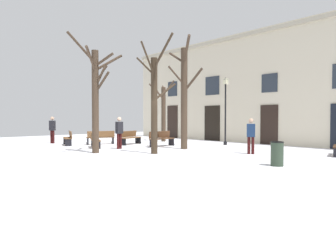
{
  "coord_description": "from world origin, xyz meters",
  "views": [
    {
      "loc": [
        11.68,
        -9.29,
        1.7
      ],
      "look_at": [
        0.0,
        1.67,
        1.26
      ],
      "focal_mm": 31.97,
      "sensor_mm": 36.0,
      "label": 1
    }
  ],
  "objects_px": {
    "bench_back_to_back_right": "(101,137)",
    "bench_facing_shops": "(95,140)",
    "bench_back_to_back_left": "(161,138)",
    "bench_far_corner": "(130,138)",
    "person_near_bench": "(251,134)",
    "person_crossing_plaza": "(52,128)",
    "streetlamp": "(225,104)",
    "person_strolling": "(119,131)",
    "tree_foreground": "(184,95)",
    "litter_bin": "(277,154)",
    "bench_by_litter_bin": "(68,138)",
    "tree_right_of_center": "(155,101)",
    "tree_center": "(163,111)",
    "tree_near_facade": "(96,94)"
  },
  "relations": [
    {
      "from": "bench_by_litter_bin",
      "to": "bench_back_to_back_right",
      "type": "xyz_separation_m",
      "value": [
        0.98,
        1.71,
        -0.0
      ]
    },
    {
      "from": "tree_near_facade",
      "to": "bench_back_to_back_left",
      "type": "distance_m",
      "value": 5.11
    },
    {
      "from": "tree_right_of_center",
      "to": "bench_back_to_back_left",
      "type": "distance_m",
      "value": 4.16
    },
    {
      "from": "tree_center",
      "to": "bench_far_corner",
      "type": "bearing_deg",
      "value": -83.29
    },
    {
      "from": "bench_back_to_back_left",
      "to": "person_strolling",
      "type": "xyz_separation_m",
      "value": [
        -0.53,
        -2.62,
        0.5
      ]
    },
    {
      "from": "litter_bin",
      "to": "person_strolling",
      "type": "xyz_separation_m",
      "value": [
        -8.68,
        -0.78,
        0.54
      ]
    },
    {
      "from": "tree_near_facade",
      "to": "person_near_bench",
      "type": "xyz_separation_m",
      "value": [
        5.31,
        5.1,
        -1.9
      ]
    },
    {
      "from": "tree_right_of_center",
      "to": "bench_facing_shops",
      "type": "height_order",
      "value": "tree_right_of_center"
    },
    {
      "from": "litter_bin",
      "to": "bench_facing_shops",
      "type": "bearing_deg",
      "value": -172.07
    },
    {
      "from": "tree_foreground",
      "to": "litter_bin",
      "type": "distance_m",
      "value": 6.89
    },
    {
      "from": "person_crossing_plaza",
      "to": "person_near_bench",
      "type": "bearing_deg",
      "value": -1.63
    },
    {
      "from": "tree_near_facade",
      "to": "tree_right_of_center",
      "type": "distance_m",
      "value": 2.87
    },
    {
      "from": "bench_far_corner",
      "to": "streetlamp",
      "type": "bearing_deg",
      "value": -61.98
    },
    {
      "from": "tree_right_of_center",
      "to": "person_near_bench",
      "type": "relative_size",
      "value": 3.25
    },
    {
      "from": "litter_bin",
      "to": "bench_back_to_back_left",
      "type": "bearing_deg",
      "value": 167.26
    },
    {
      "from": "person_crossing_plaza",
      "to": "litter_bin",
      "type": "bearing_deg",
      "value": -13.79
    },
    {
      "from": "tree_center",
      "to": "person_crossing_plaza",
      "type": "height_order",
      "value": "tree_center"
    },
    {
      "from": "bench_back_to_back_left",
      "to": "person_crossing_plaza",
      "type": "xyz_separation_m",
      "value": [
        -6.54,
        -3.87,
        0.52
      ]
    },
    {
      "from": "bench_facing_shops",
      "to": "bench_back_to_back_left",
      "type": "bearing_deg",
      "value": -96.73
    },
    {
      "from": "tree_foreground",
      "to": "bench_back_to_back_left",
      "type": "height_order",
      "value": "tree_foreground"
    },
    {
      "from": "tree_foreground",
      "to": "litter_bin",
      "type": "xyz_separation_m",
      "value": [
        6.18,
        -1.74,
        -2.5
      ]
    },
    {
      "from": "person_strolling",
      "to": "person_near_bench",
      "type": "relative_size",
      "value": 1.04
    },
    {
      "from": "bench_by_litter_bin",
      "to": "bench_facing_shops",
      "type": "xyz_separation_m",
      "value": [
        2.6,
        0.37,
        -0.03
      ]
    },
    {
      "from": "tree_foreground",
      "to": "streetlamp",
      "type": "relative_size",
      "value": 1.38
    },
    {
      "from": "bench_back_to_back_right",
      "to": "bench_facing_shops",
      "type": "distance_m",
      "value": 2.11
    },
    {
      "from": "litter_bin",
      "to": "bench_back_to_back_right",
      "type": "height_order",
      "value": "litter_bin"
    },
    {
      "from": "tree_foreground",
      "to": "streetlamp",
      "type": "height_order",
      "value": "tree_foreground"
    },
    {
      "from": "bench_by_litter_bin",
      "to": "person_near_bench",
      "type": "distance_m",
      "value": 11.13
    },
    {
      "from": "bench_by_litter_bin",
      "to": "tree_center",
      "type": "bearing_deg",
      "value": 93.43
    },
    {
      "from": "tree_right_of_center",
      "to": "person_strolling",
      "type": "relative_size",
      "value": 3.11
    },
    {
      "from": "person_crossing_plaza",
      "to": "person_near_bench",
      "type": "xyz_separation_m",
      "value": [
        12.18,
        4.44,
        -0.07
      ]
    },
    {
      "from": "tree_near_facade",
      "to": "litter_bin",
      "type": "distance_m",
      "value": 8.6
    },
    {
      "from": "tree_center",
      "to": "bench_far_corner",
      "type": "height_order",
      "value": "tree_center"
    },
    {
      "from": "tree_right_of_center",
      "to": "bench_by_litter_bin",
      "type": "relative_size",
      "value": 3.1
    },
    {
      "from": "tree_foreground",
      "to": "bench_back_to_back_right",
      "type": "distance_m",
      "value": 6.43
    },
    {
      "from": "person_strolling",
      "to": "person_near_bench",
      "type": "distance_m",
      "value": 6.95
    },
    {
      "from": "bench_far_corner",
      "to": "person_near_bench",
      "type": "distance_m",
      "value": 8.09
    },
    {
      "from": "tree_right_of_center",
      "to": "streetlamp",
      "type": "bearing_deg",
      "value": 94.51
    },
    {
      "from": "tree_near_facade",
      "to": "person_near_bench",
      "type": "relative_size",
      "value": 3.35
    },
    {
      "from": "bench_far_corner",
      "to": "person_crossing_plaza",
      "type": "relative_size",
      "value": 0.99
    },
    {
      "from": "tree_right_of_center",
      "to": "bench_far_corner",
      "type": "bearing_deg",
      "value": 156.82
    },
    {
      "from": "streetlamp",
      "to": "person_strolling",
      "type": "height_order",
      "value": "streetlamp"
    },
    {
      "from": "bench_by_litter_bin",
      "to": "bench_back_to_back_right",
      "type": "bearing_deg",
      "value": 80.78
    },
    {
      "from": "litter_bin",
      "to": "bench_by_litter_bin",
      "type": "xyz_separation_m",
      "value": [
        -12.81,
        -1.79,
        0.02
      ]
    },
    {
      "from": "person_crossing_plaza",
      "to": "streetlamp",
      "type": "bearing_deg",
      "value": 19.53
    },
    {
      "from": "bench_facing_shops",
      "to": "person_near_bench",
      "type": "distance_m",
      "value": 8.61
    },
    {
      "from": "streetlamp",
      "to": "bench_far_corner",
      "type": "relative_size",
      "value": 2.41
    },
    {
      "from": "tree_near_facade",
      "to": "person_near_bench",
      "type": "distance_m",
      "value": 7.6
    },
    {
      "from": "streetlamp",
      "to": "tree_right_of_center",
      "type": "bearing_deg",
      "value": -85.49
    },
    {
      "from": "tree_near_facade",
      "to": "litter_bin",
      "type": "bearing_deg",
      "value": 18.97
    }
  ]
}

